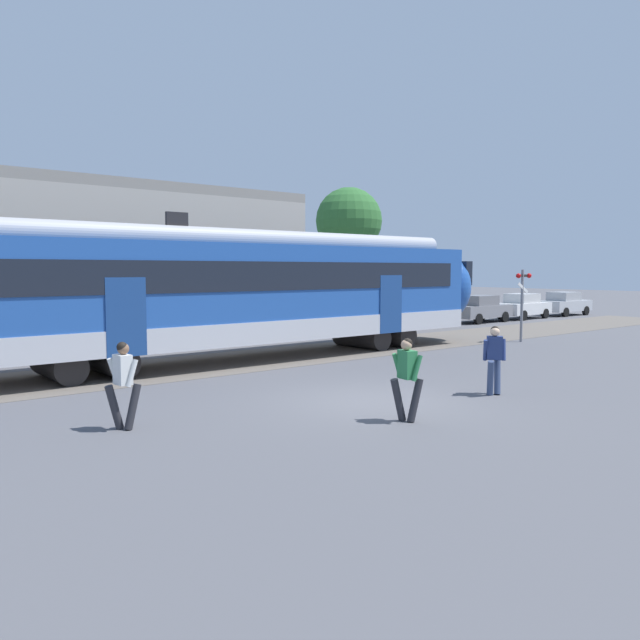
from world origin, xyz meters
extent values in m
plane|color=#515156|center=(0.00, 0.00, 0.00)|extent=(160.00, 160.00, 0.00)
cube|color=silver|center=(1.50, 7.29, 1.05)|extent=(18.00, 3.06, 0.70)
cube|color=#2351A3|center=(1.50, 7.29, 2.60)|extent=(18.00, 3.00, 2.40)
cube|color=black|center=(1.50, 5.78, 2.80)|extent=(16.56, 0.03, 0.90)
cube|color=navy|center=(6.45, 5.77, 1.75)|extent=(1.10, 0.04, 2.10)
cube|color=navy|center=(-3.45, 5.77, 1.75)|extent=(1.10, 0.04, 2.10)
cylinder|color=#A4A4A9|center=(1.50, 7.29, 3.98)|extent=(17.64, 0.70, 0.70)
cube|color=black|center=(-1.20, 7.29, 4.53)|extent=(0.70, 0.12, 0.40)
cylinder|color=black|center=(7.78, 7.29, 0.45)|extent=(0.90, 2.40, 0.90)
cylinder|color=black|center=(6.38, 7.29, 0.45)|extent=(0.90, 2.40, 0.90)
cylinder|color=black|center=(-3.38, 7.29, 0.45)|extent=(0.90, 2.40, 0.90)
cylinder|color=black|center=(-4.78, 7.29, 0.45)|extent=(0.90, 2.40, 0.90)
ellipsoid|color=#2351A3|center=(11.05, 7.29, 2.25)|extent=(1.80, 2.85, 2.95)
cube|color=black|center=(11.40, 7.29, 2.85)|extent=(0.40, 2.40, 1.00)
cylinder|color=#28282D|center=(-5.26, 1.03, 0.43)|extent=(0.36, 0.17, 0.87)
cylinder|color=#28282D|center=(-5.55, 1.19, 0.43)|extent=(0.36, 0.17, 0.87)
cube|color=silver|center=(-5.40, 1.11, 1.14)|extent=(0.26, 0.37, 0.56)
cylinder|color=silver|center=(-5.49, 1.32, 1.09)|extent=(0.25, 0.11, 0.52)
cylinder|color=silver|center=(-5.31, 0.89, 1.09)|extent=(0.25, 0.11, 0.52)
sphere|color=brown|center=(-5.38, 1.11, 1.53)|extent=(0.22, 0.22, 0.22)
sphere|color=black|center=(-5.40, 1.11, 1.56)|extent=(0.20, 0.20, 0.20)
cylinder|color=#28282D|center=(-0.93, -1.69, 0.43)|extent=(0.38, 0.22, 0.87)
cylinder|color=#28282D|center=(-0.70, -1.93, 0.43)|extent=(0.38, 0.22, 0.87)
cube|color=#2D7F47|center=(-0.81, -1.81, 1.14)|extent=(0.31, 0.40, 0.56)
cylinder|color=#2D7F47|center=(-0.78, -2.04, 1.09)|extent=(0.26, 0.14, 0.52)
cylinder|color=#2D7F47|center=(-0.84, -1.58, 1.09)|extent=(0.26, 0.14, 0.52)
sphere|color=tan|center=(-0.83, -1.81, 1.53)|extent=(0.22, 0.22, 0.22)
sphere|color=black|center=(-0.81, -1.81, 1.56)|extent=(0.20, 0.20, 0.20)
cylinder|color=navy|center=(2.57, -1.35, 0.43)|extent=(0.37, 0.34, 0.87)
cylinder|color=navy|center=(2.90, -1.31, 0.43)|extent=(0.37, 0.34, 0.87)
cube|color=navy|center=(2.74, -1.33, 1.14)|extent=(0.41, 0.43, 0.56)
cylinder|color=navy|center=(2.94, -1.45, 1.09)|extent=(0.25, 0.23, 0.52)
cylinder|color=navy|center=(2.54, -1.21, 1.09)|extent=(0.25, 0.23, 0.52)
sphere|color=beige|center=(2.72, -1.34, 1.53)|extent=(0.22, 0.22, 0.22)
sphere|color=black|center=(2.74, -1.33, 1.56)|extent=(0.20, 0.20, 0.20)
cube|color=black|center=(2.88, -1.21, 1.16)|extent=(0.30, 0.32, 0.40)
cube|color=tan|center=(14.50, 11.86, 0.64)|extent=(4.04, 1.73, 0.68)
cube|color=#9D8662|center=(14.35, 11.85, 1.26)|extent=(1.93, 1.48, 0.56)
cube|color=black|center=(15.30, 11.88, 1.22)|extent=(0.15, 1.37, 0.48)
cylinder|color=black|center=(15.73, 12.66, 0.30)|extent=(0.60, 0.21, 0.60)
cylinder|color=black|center=(15.76, 11.11, 0.30)|extent=(0.60, 0.21, 0.60)
cylinder|color=black|center=(13.25, 12.61, 0.30)|extent=(0.60, 0.21, 0.60)
cylinder|color=black|center=(13.28, 11.05, 0.30)|extent=(0.60, 0.21, 0.60)
cube|color=gray|center=(19.67, 11.62, 0.64)|extent=(4.02, 1.69, 0.68)
cube|color=slate|center=(19.52, 11.62, 1.26)|extent=(1.92, 1.46, 0.56)
cube|color=black|center=(20.47, 11.63, 1.22)|extent=(0.14, 1.37, 0.48)
cylinder|color=black|center=(20.90, 12.41, 0.30)|extent=(0.60, 0.21, 0.60)
cylinder|color=black|center=(20.92, 10.85, 0.30)|extent=(0.60, 0.21, 0.60)
cylinder|color=black|center=(18.42, 12.38, 0.30)|extent=(0.60, 0.21, 0.60)
cylinder|color=black|center=(18.44, 10.83, 0.30)|extent=(0.60, 0.21, 0.60)
cube|color=silver|center=(23.88, 11.58, 0.64)|extent=(4.06, 1.78, 0.68)
cube|color=silver|center=(23.73, 11.57, 1.26)|extent=(1.95, 1.51, 0.56)
cube|color=black|center=(24.68, 11.60, 1.22)|extent=(0.17, 1.37, 0.48)
cylinder|color=black|center=(25.09, 12.40, 0.30)|extent=(0.61, 0.22, 0.60)
cylinder|color=black|center=(25.15, 10.84, 0.30)|extent=(0.61, 0.22, 0.60)
cylinder|color=black|center=(22.61, 12.31, 0.30)|extent=(0.61, 0.22, 0.60)
cylinder|color=black|center=(22.67, 10.75, 0.30)|extent=(0.61, 0.22, 0.60)
cube|color=#B7BABF|center=(28.49, 11.45, 0.64)|extent=(4.02, 1.70, 0.68)
cube|color=#A1A3A8|center=(28.34, 11.45, 1.26)|extent=(1.92, 1.47, 0.56)
cube|color=black|center=(29.29, 11.43, 1.22)|extent=(0.14, 1.37, 0.48)
cylinder|color=black|center=(29.74, 12.21, 0.30)|extent=(0.60, 0.21, 0.60)
cylinder|color=black|center=(29.72, 10.65, 0.30)|extent=(0.60, 0.21, 0.60)
cylinder|color=black|center=(27.27, 12.25, 0.30)|extent=(0.60, 0.21, 0.60)
cylinder|color=black|center=(27.24, 10.69, 0.30)|extent=(0.60, 0.21, 0.60)
cylinder|color=gray|center=(12.97, 4.59, 1.50)|extent=(0.11, 0.11, 3.00)
cube|color=black|center=(12.97, 4.59, 2.75)|extent=(0.80, 0.10, 0.10)
sphere|color=red|center=(12.59, 4.53, 2.75)|extent=(0.20, 0.20, 0.20)
sphere|color=red|center=(13.35, 4.53, 2.75)|extent=(0.20, 0.20, 0.20)
cube|color=white|center=(12.97, 4.56, 2.25)|extent=(0.72, 0.03, 0.48)
cube|color=#B2A899|center=(-2.33, 14.87, 3.00)|extent=(19.92, 5.00, 6.00)
cube|color=gray|center=(-2.33, 14.87, 6.20)|extent=(19.92, 5.00, 0.40)
cylinder|color=brown|center=(15.98, 18.78, 2.29)|extent=(0.32, 0.32, 4.58)
sphere|color=#2D662D|center=(15.98, 18.78, 6.00)|extent=(4.08, 4.08, 4.08)
camera|label=1|loc=(-9.79, -10.15, 3.00)|focal=35.00mm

